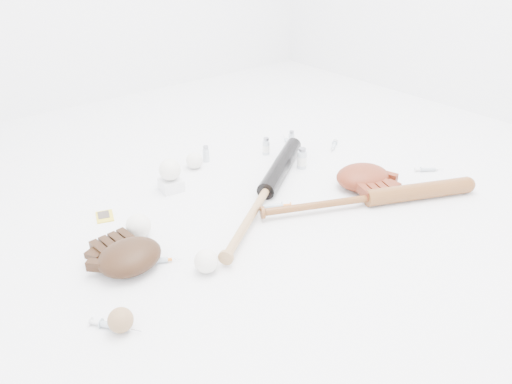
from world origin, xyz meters
TOP-DOWN VIEW (x-y plane):
  - bat_dark at (0.03, 0.03)m, footprint 0.81×0.57m
  - bat_wood at (0.29, -0.24)m, footprint 0.80×0.41m
  - glove_dark at (-0.55, -0.03)m, footprint 0.25×0.25m
  - glove_tan at (0.38, -0.13)m, footprint 0.32×0.32m
  - trading_card at (-0.49, 0.29)m, footprint 0.08×0.09m
  - pedestal at (-0.20, 0.32)m, footprint 0.09×0.09m
  - baseball_on_pedestal at (-0.20, 0.32)m, footprint 0.08×0.08m
  - baseball_left at (-0.45, 0.10)m, footprint 0.08×0.08m
  - baseball_upper at (-0.03, 0.42)m, footprint 0.07×0.07m
  - baseball_mid at (-0.38, -0.19)m, footprint 0.07×0.07m
  - baseball_aged at (-0.69, -0.25)m, footprint 0.07×0.07m
  - syringe_0 at (-0.70, -0.24)m, footprint 0.11×0.14m
  - syringe_1 at (0.00, -0.04)m, footprint 0.15×0.11m
  - syringe_2 at (0.44, 0.36)m, footprint 0.10×0.16m
  - syringe_3 at (0.70, -0.21)m, footprint 0.12×0.10m
  - syringe_4 at (0.58, 0.20)m, footprint 0.13×0.10m
  - syringe_5 at (-0.48, -0.06)m, footprint 0.14×0.11m
  - vial_0 at (0.04, 0.44)m, footprint 0.03×0.03m
  - vial_1 at (0.45, 0.34)m, footprint 0.03×0.03m
  - vial_2 at (0.29, 0.34)m, footprint 0.03×0.03m
  - vial_3 at (0.32, 0.14)m, footprint 0.04×0.04m

SIDE VIEW (x-z plane):
  - trading_card at x=-0.49m, z-range 0.00..0.00m
  - syringe_3 at x=0.70m, z-range 0.00..0.02m
  - syringe_4 at x=0.58m, z-range 0.00..0.02m
  - syringe_5 at x=-0.48m, z-range 0.00..0.02m
  - syringe_0 at x=-0.70m, z-range 0.00..0.02m
  - syringe_1 at x=0.00m, z-range 0.00..0.02m
  - syringe_2 at x=0.44m, z-range 0.00..0.02m
  - pedestal at x=-0.20m, z-range 0.00..0.04m
  - bat_wood at x=0.29m, z-range 0.00..0.06m
  - baseball_aged at x=-0.69m, z-range 0.00..0.07m
  - bat_dark at x=0.03m, z-range 0.00..0.07m
  - vial_1 at x=0.45m, z-range 0.00..0.07m
  - baseball_upper at x=-0.03m, z-range 0.00..0.07m
  - vial_0 at x=0.04m, z-range 0.00..0.07m
  - baseball_mid at x=-0.38m, z-range 0.00..0.07m
  - vial_2 at x=0.29m, z-range 0.00..0.08m
  - baseball_left at x=-0.45m, z-range 0.00..0.08m
  - glove_dark at x=-0.55m, z-range 0.00..0.08m
  - vial_3 at x=0.32m, z-range 0.00..0.09m
  - glove_tan at x=0.38m, z-range 0.00..0.09m
  - baseball_on_pedestal at x=-0.20m, z-range 0.04..0.13m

